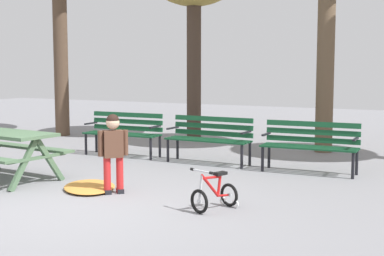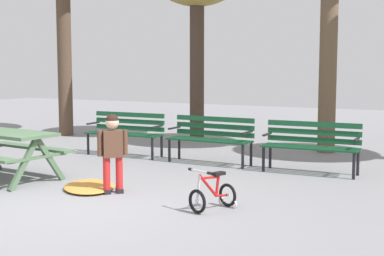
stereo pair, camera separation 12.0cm
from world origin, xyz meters
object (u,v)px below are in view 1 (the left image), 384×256
at_px(park_bench_far_left, 124,130).
at_px(park_bench_left, 210,136).
at_px(park_bench_right, 310,142).
at_px(kids_bicycle, 215,194).
at_px(picnic_table, 2,143).
at_px(child_standing, 113,147).

bearing_deg(park_bench_far_left, park_bench_left, -0.85).
xyz_separation_m(park_bench_left, park_bench_right, (1.89, -0.07, 0.00)).
distance_m(park_bench_left, kids_bicycle, 3.42).
relative_size(picnic_table, park_bench_far_left, 1.20).
distance_m(park_bench_left, park_bench_right, 1.90).
xyz_separation_m(picnic_table, park_bench_left, (2.23, 2.88, -0.08)).
distance_m(park_bench_right, child_standing, 3.47).
height_order(park_bench_far_left, park_bench_left, same).
bearing_deg(park_bench_left, picnic_table, -127.81).
bearing_deg(child_standing, park_bench_right, 53.93).
bearing_deg(child_standing, park_bench_far_left, 121.29).
bearing_deg(park_bench_left, child_standing, -92.86).
height_order(park_bench_left, park_bench_right, same).
xyz_separation_m(park_bench_far_left, park_bench_right, (3.80, -0.10, 0.00)).
bearing_deg(picnic_table, park_bench_left, 52.19).
height_order(park_bench_left, child_standing, child_standing).
relative_size(park_bench_left, child_standing, 1.43).
xyz_separation_m(park_bench_left, kids_bicycle, (1.51, -3.05, -0.31)).
bearing_deg(kids_bicycle, child_standing, 173.60).
bearing_deg(kids_bicycle, park_bench_right, 82.69).
relative_size(park_bench_right, child_standing, 1.44).
bearing_deg(park_bench_right, park_bench_left, 177.85).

